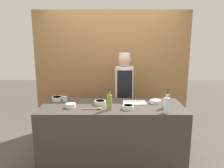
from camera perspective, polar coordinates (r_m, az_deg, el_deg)
The scene contains 15 objects.
ground_plane at distance 3.53m, azimuth 0.00°, elevation -20.47°, with size 14.00×14.00×0.00m, color #4C4742.
cabinet_wall at distance 4.27m, azimuth -0.00°, elevation 2.57°, with size 2.93×0.18×2.40m.
counter at distance 3.30m, azimuth 0.00°, elevation -13.49°, with size 2.03×0.79×0.95m.
sauce_bowl_brown at distance 3.17m, azimuth -3.12°, elevation -4.80°, with size 0.17×0.17×0.06m.
sauce_bowl_purple at distance 3.07m, azimuth -10.75°, elevation -5.51°, with size 0.14×0.14×0.06m.
sauce_bowl_yellow at distance 3.47m, azimuth -14.12°, elevation -3.66°, with size 0.16×0.16×0.06m.
sauce_bowl_red at distance 2.97m, azimuth 4.24°, elevation -5.97°, with size 0.15×0.15×0.06m.
sauce_bowl_white at distance 3.29m, azimuth 11.25°, elevation -4.48°, with size 0.16×0.16×0.05m.
cutting_board at distance 3.24m, azimuth 5.90°, elevation -4.87°, with size 0.33×0.22×0.02m.
bottle_oil at distance 2.91m, azimuth -0.63°, elevation -4.65°, with size 0.07×0.07×0.28m.
bottle_amber at distance 3.12m, azimuth 14.27°, elevation -4.17°, with size 0.07×0.07×0.25m.
bottle_clear at distance 2.88m, azimuth 14.12°, elevation -5.27°, with size 0.07×0.07×0.27m.
cup_steel at distance 3.39m, azimuth -12.24°, elevation -3.85°, with size 0.07×0.07×0.08m.
wooden_spoon at distance 2.96m, azimuth -4.41°, elevation -6.42°, with size 0.28×0.05×0.03m.
chef_center at distance 3.86m, azimuth 3.17°, elevation -2.82°, with size 0.32×0.32×1.64m.
Camera 1 is at (-0.00, -2.99, 1.88)m, focal length 35.00 mm.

